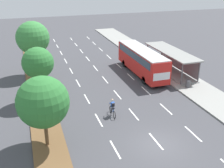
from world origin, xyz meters
name	(u,v)px	position (x,y,z in m)	size (l,w,h in m)	color
ground_plane	(159,144)	(0.00, 0.00, 0.00)	(140.00, 140.00, 0.00)	#424247
median_strip	(35,73)	(-8.30, 20.00, 0.06)	(2.60, 52.00, 0.12)	brown
sidewalk_right	(152,60)	(9.25, 20.00, 0.07)	(4.50, 52.00, 0.15)	gray
lane_divider_left	(74,77)	(-3.50, 17.07, 0.00)	(0.14, 45.13, 0.01)	white
lane_divider_center	(100,74)	(0.00, 17.07, 0.00)	(0.14, 45.13, 0.01)	white
lane_divider_right	(124,71)	(3.50, 17.07, 0.00)	(0.14, 45.13, 0.01)	white
bus_shelter	(173,59)	(9.53, 14.71, 1.87)	(2.90, 10.41, 2.86)	gray
bus	(142,59)	(5.25, 15.30, 2.07)	(2.54, 11.29, 3.37)	red
cyclist	(113,108)	(-2.01, 5.62, 0.79)	(0.46, 1.82, 1.71)	black
median_tree_nearest	(43,102)	(-8.42, 2.60, 3.85)	(3.94, 3.94, 5.70)	brown
median_tree_second	(38,63)	(-8.16, 10.94, 4.25)	(3.20, 3.20, 5.75)	brown
median_tree_third	(33,38)	(-8.13, 19.29, 4.98)	(4.20, 4.20, 6.97)	brown
trash_bin	(188,84)	(8.45, 9.09, 0.57)	(0.52, 0.52, 0.85)	#4C4C51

